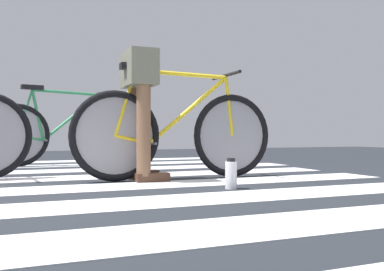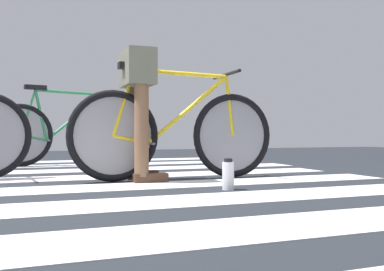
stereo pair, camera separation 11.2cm
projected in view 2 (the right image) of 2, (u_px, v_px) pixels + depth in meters
name	position (u px, v px, depth m)	size (l,w,h in m)	color
ground	(68.00, 192.00, 2.89)	(18.00, 14.00, 0.02)	#21242A
crosswalk_markings	(62.00, 190.00, 2.92)	(5.47, 6.55, 0.00)	silver
bicycle_1_of_3	(175.00, 132.00, 3.57)	(1.74, 0.52, 0.93)	black
cyclist_1_of_3	(138.00, 97.00, 3.46)	(0.32, 0.41, 1.03)	brown
bicycle_3_of_3	(66.00, 133.00, 5.21)	(1.72, 0.55, 0.93)	black
water_bottle	(228.00, 175.00, 2.92)	(0.08, 0.08, 0.21)	white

